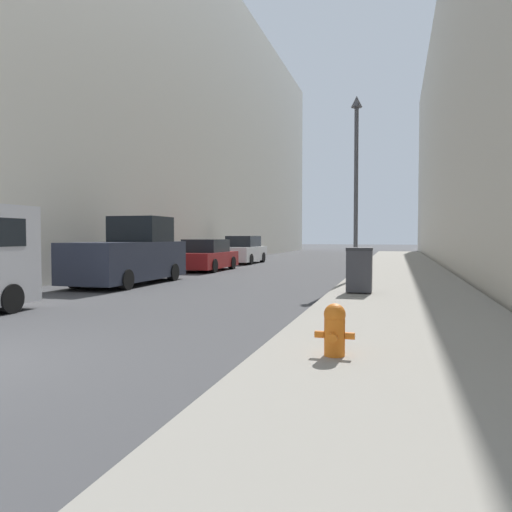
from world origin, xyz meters
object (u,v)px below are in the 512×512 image
object	(u,v)px
parked_sedan_near	(206,256)
parked_sedan_far	(244,251)
trash_bin	(359,270)
fire_hydrant	(335,329)
pickup_truck	(130,255)
lamppost	(356,174)

from	to	relation	value
parked_sedan_near	parked_sedan_far	bearing A→B (deg)	91.54
parked_sedan_far	parked_sedan_near	bearing A→B (deg)	-88.46
parked_sedan_near	trash_bin	bearing A→B (deg)	-48.48
parked_sedan_near	parked_sedan_far	distance (m)	6.70
fire_hydrant	trash_bin	world-z (taller)	trash_bin
parked_sedan_near	pickup_truck	bearing A→B (deg)	-90.48
parked_sedan_near	parked_sedan_far	world-z (taller)	parked_sedan_far
pickup_truck	parked_sedan_far	xyz separation A→B (m)	(-0.12, 13.74, -0.22)
parked_sedan_far	trash_bin	bearing A→B (deg)	-62.63
trash_bin	pickup_truck	xyz separation A→B (m)	(-7.97, 1.89, 0.23)
fire_hydrant	parked_sedan_near	bearing A→B (deg)	116.60
fire_hydrant	trash_bin	size ratio (longest dim) A/B	0.55
parked_sedan_far	fire_hydrant	bearing A→B (deg)	-70.08
trash_bin	lamppost	world-z (taller)	lamppost
fire_hydrant	lamppost	size ratio (longest dim) A/B	0.10
fire_hydrant	parked_sedan_near	size ratio (longest dim) A/B	0.15
trash_bin	lamppost	bearing A→B (deg)	95.87
pickup_truck	trash_bin	bearing A→B (deg)	-13.33
pickup_truck	parked_sedan_far	bearing A→B (deg)	90.51
fire_hydrant	lamppost	bearing A→B (deg)	93.25
fire_hydrant	lamppost	distance (m)	12.09
trash_bin	fire_hydrant	bearing A→B (deg)	-88.31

